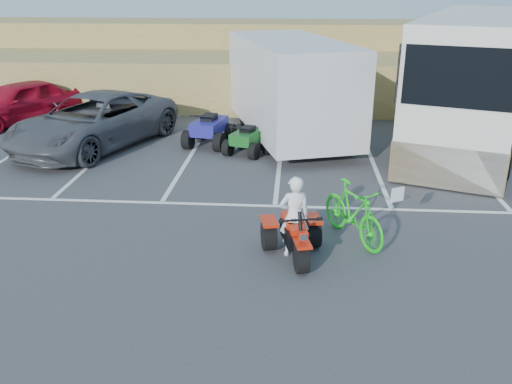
# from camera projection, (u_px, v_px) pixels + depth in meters

# --- Properties ---
(ground) EXTENTS (100.00, 100.00, 0.00)m
(ground) POSITION_uv_depth(u_px,v_px,m) (270.00, 255.00, 10.44)
(ground) COLOR #3C3C3F
(ground) RESTS_ON ground
(parking_stripes) EXTENTS (28.00, 5.16, 0.01)m
(parking_stripes) POSITION_uv_depth(u_px,v_px,m) (311.00, 182.00, 14.16)
(parking_stripes) COLOR white
(parking_stripes) RESTS_ON ground
(grass_embankment) EXTENTS (40.00, 8.50, 3.10)m
(grass_embankment) POSITION_uv_depth(u_px,v_px,m) (288.00, 64.00, 24.29)
(grass_embankment) COLOR olive
(grass_embankment) RESTS_ON ground
(red_trike_atv) EXTENTS (1.46, 1.76, 1.00)m
(red_trike_atv) POSITION_uv_depth(u_px,v_px,m) (295.00, 258.00, 10.32)
(red_trike_atv) COLOR red
(red_trike_atv) RESTS_ON ground
(rider) EXTENTS (0.65, 0.50, 1.59)m
(rider) POSITION_uv_depth(u_px,v_px,m) (294.00, 216.00, 10.17)
(rider) COLOR white
(rider) RESTS_ON ground
(green_dirt_bike) EXTENTS (1.48, 2.03, 1.21)m
(green_dirt_bike) POSITION_uv_depth(u_px,v_px,m) (353.00, 212.00, 10.82)
(green_dirt_bike) COLOR #14BF19
(green_dirt_bike) RESTS_ON ground
(grey_pickup) EXTENTS (4.73, 6.52, 1.65)m
(grey_pickup) POSITION_uv_depth(u_px,v_px,m) (94.00, 121.00, 16.89)
(grey_pickup) COLOR #44464C
(grey_pickup) RESTS_ON ground
(red_car) EXTENTS (3.96, 4.79, 1.54)m
(red_car) POSITION_uv_depth(u_px,v_px,m) (19.00, 102.00, 19.75)
(red_car) COLOR maroon
(red_car) RESTS_ON ground
(cargo_trailer) EXTENTS (4.63, 7.31, 3.18)m
(cargo_trailer) POSITION_uv_depth(u_px,v_px,m) (290.00, 86.00, 17.60)
(cargo_trailer) COLOR silver
(cargo_trailer) RESTS_ON ground
(rv_motorhome) EXTENTS (6.36, 11.17, 3.92)m
(rv_motorhome) POSITION_uv_depth(u_px,v_px,m) (470.00, 87.00, 17.55)
(rv_motorhome) COLOR silver
(rv_motorhome) RESTS_ON ground
(quad_atv_blue) EXTENTS (1.59, 1.93, 1.12)m
(quad_atv_blue) POSITION_uv_depth(u_px,v_px,m) (210.00, 145.00, 17.34)
(quad_atv_blue) COLOR navy
(quad_atv_blue) RESTS_ON ground
(quad_atv_green) EXTENTS (1.50, 1.71, 0.93)m
(quad_atv_green) POSITION_uv_depth(u_px,v_px,m) (248.00, 153.00, 16.53)
(quad_atv_green) COLOR #12521A
(quad_atv_green) RESTS_ON ground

